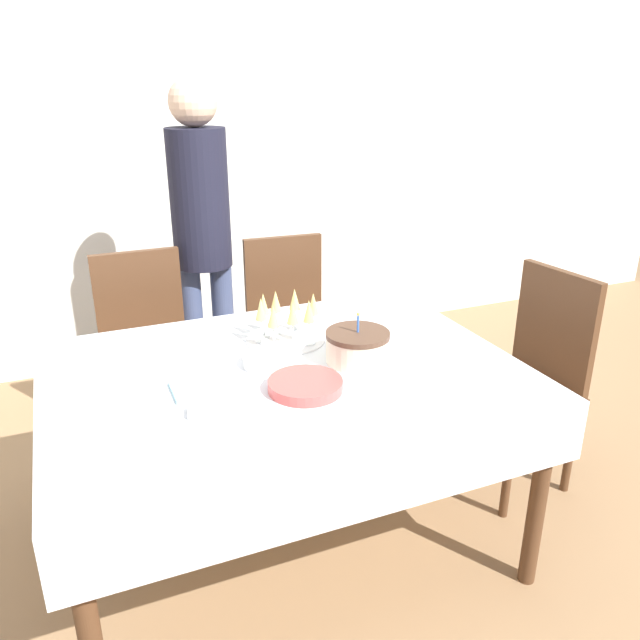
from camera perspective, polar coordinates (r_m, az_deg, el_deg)
ground_plane at (r=2.59m, az=-2.93°, el=-19.58°), size 12.00×12.00×0.00m
wall_back at (r=3.87m, az=-13.79°, el=15.71°), size 8.00×0.05×2.70m
dining_table at (r=2.22m, az=-3.25°, el=-6.84°), size 1.60×1.18×0.75m
dining_chair_far_left at (r=3.01m, az=-15.55°, el=-2.39°), size 0.42×0.42×0.95m
dining_chair_far_right at (r=3.16m, az=-2.72°, el=-0.44°), size 0.44×0.44×0.95m
dining_chair_right_end at (r=2.81m, az=18.76°, el=-4.47°), size 0.46×0.46×0.95m
birthday_cake at (r=2.21m, az=3.45°, el=-2.43°), size 0.23×0.23×0.19m
champagne_tray at (r=2.36m, az=-3.18°, el=0.21°), size 0.30×0.30×0.18m
plate_stack_main at (r=2.02m, az=-1.34°, el=-5.98°), size 0.24×0.24×0.03m
plate_stack_dessert at (r=2.20m, az=-4.64°, el=-3.71°), size 0.18×0.18×0.03m
cake_knife at (r=2.07m, az=5.36°, el=-5.79°), size 0.30×0.03×0.00m
fork_pile at (r=1.92m, az=-9.43°, el=-8.12°), size 0.18×0.10×0.02m
napkin_pile at (r=2.06m, az=-11.30°, el=-6.20°), size 0.15×0.15×0.01m
person_standing at (r=3.09m, az=-10.80°, el=8.63°), size 0.28×0.28×1.70m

